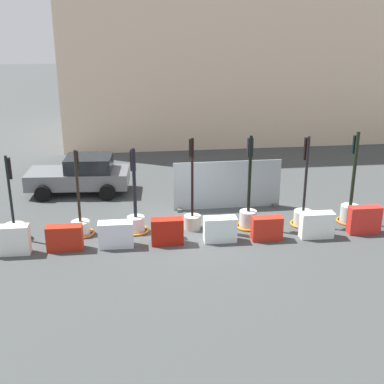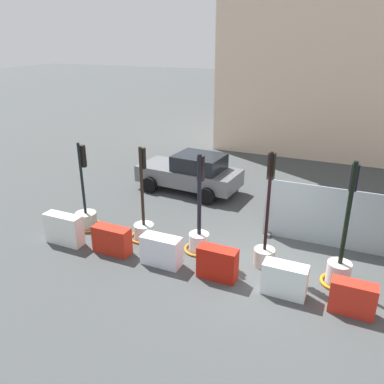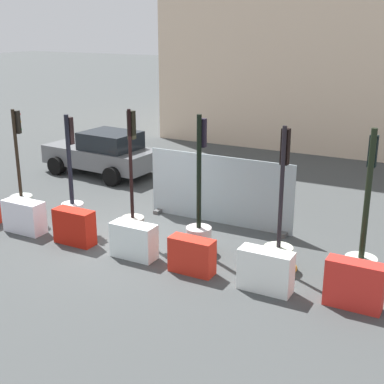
{
  "view_description": "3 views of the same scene",
  "coord_description": "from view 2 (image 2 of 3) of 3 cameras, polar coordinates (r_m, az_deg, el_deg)",
  "views": [
    {
      "loc": [
        -1.95,
        -15.47,
        6.9
      ],
      "look_at": [
        0.07,
        0.22,
        1.29
      ],
      "focal_mm": 47.66,
      "sensor_mm": 36.0,
      "label": 1
    },
    {
      "loc": [
        1.96,
        -8.94,
        5.75
      ],
      "look_at": [
        -2.13,
        0.42,
        1.66
      ],
      "focal_mm": 36.9,
      "sensor_mm": 36.0,
      "label": 2
    },
    {
      "loc": [
        7.11,
        -10.14,
        5.11
      ],
      "look_at": [
        1.73,
        0.17,
        1.37
      ],
      "focal_mm": 50.43,
      "sensor_mm": 36.0,
      "label": 3
    }
  ],
  "objects": [
    {
      "name": "construction_barrier_3",
      "position": [
        10.05,
        3.69,
        -10.23
      ],
      "size": [
        1.0,
        0.42,
        0.84
      ],
      "color": "#B11A0E",
      "rests_on": "ground_plane"
    },
    {
      "name": "traffic_light_0",
      "position": [
        13.0,
        -15.08,
        -3.13
      ],
      "size": [
        0.94,
        0.94,
        2.77
      ],
      "color": "#B1B5A1",
      "rests_on": "ground_plane"
    },
    {
      "name": "traffic_light_1",
      "position": [
        11.96,
        -6.97,
        -4.82
      ],
      "size": [
        0.88,
        0.88,
        2.85
      ],
      "color": "silver",
      "rests_on": "ground_plane"
    },
    {
      "name": "car_grey_saloon",
      "position": [
        15.35,
        -0.1,
        2.81
      ],
      "size": [
        4.1,
        2.3,
        1.51
      ],
      "color": "slate",
      "rests_on": "ground_plane"
    },
    {
      "name": "construction_barrier_1",
      "position": [
        11.35,
        -11.5,
        -6.82
      ],
      "size": [
        1.09,
        0.43,
        0.79
      ],
      "color": "#AF2313",
      "rests_on": "ground_plane"
    },
    {
      "name": "construction_barrier_0",
      "position": [
        12.16,
        -18.01,
        -5.14
      ],
      "size": [
        1.16,
        0.41,
        0.91
      ],
      "color": "silver",
      "rests_on": "ground_plane"
    },
    {
      "name": "traffic_light_3",
      "position": [
        10.63,
        10.52,
        -7.28
      ],
      "size": [
        0.56,
        0.56,
        3.13
      ],
      "color": "#B8B3A5",
      "rests_on": "ground_plane"
    },
    {
      "name": "construction_barrier_2",
      "position": [
        10.62,
        -4.47,
        -8.45
      ],
      "size": [
        1.08,
        0.47,
        0.82
      ],
      "color": "silver",
      "rests_on": "ground_plane"
    },
    {
      "name": "ground_plane",
      "position": [
        10.81,
        9.66,
        -10.65
      ],
      "size": [
        120.0,
        120.0,
        0.0
      ],
      "primitive_type": "plane",
      "color": "#3F4243"
    },
    {
      "name": "traffic_light_2",
      "position": [
        11.19,
        1.04,
        -6.06
      ],
      "size": [
        0.86,
        0.86,
        2.85
      ],
      "color": "silver",
      "rests_on": "ground_plane"
    },
    {
      "name": "construction_barrier_4",
      "position": [
        9.72,
        13.23,
        -12.22
      ],
      "size": [
        1.04,
        0.46,
        0.8
      ],
      "color": "white",
      "rests_on": "ground_plane"
    },
    {
      "name": "construction_barrier_5",
      "position": [
        9.6,
        22.2,
        -14.0
      ],
      "size": [
        0.97,
        0.4,
        0.77
      ],
      "color": "red",
      "rests_on": "ground_plane"
    },
    {
      "name": "site_fence_panel",
      "position": [
        11.93,
        19.78,
        -3.76
      ],
      "size": [
        4.0,
        0.5,
        1.81
      ],
      "color": "#8F9FA6",
      "rests_on": "ground_plane"
    },
    {
      "name": "traffic_light_4",
      "position": [
        10.4,
        20.59,
        -9.69
      ],
      "size": [
        0.82,
        0.82,
        3.17
      ],
      "color": "beige",
      "rests_on": "ground_plane"
    }
  ]
}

